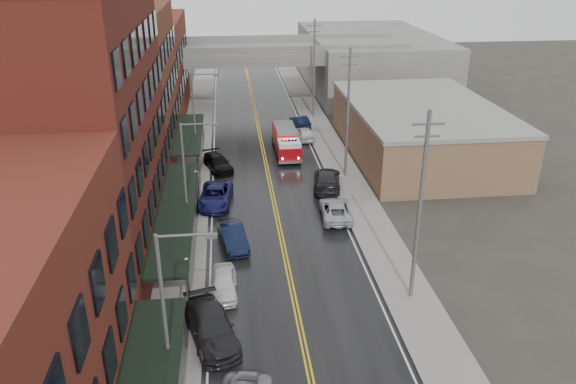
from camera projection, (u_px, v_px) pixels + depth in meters
road at (274, 202)px, 47.73m from camera, size 11.00×160.00×0.02m
sidewalk_left at (187, 205)px, 46.97m from camera, size 3.00×160.00×0.15m
sidewalk_right at (358, 197)px, 48.44m from camera, size 3.00×160.00×0.15m
curb_left at (207, 204)px, 47.14m from camera, size 0.30×160.00×0.15m
curb_right at (339, 198)px, 48.28m from camera, size 0.30×160.00×0.15m
brick_building_b at (78, 131)px, 36.39m from camera, size 9.00×20.00×18.00m
brick_building_c at (123, 90)px, 52.90m from camera, size 9.00×15.00×15.00m
brick_building_far at (147, 68)px, 69.41m from camera, size 9.00×20.00×12.00m
tan_building at (421, 132)px, 57.42m from camera, size 14.00×22.00×5.00m
right_far_block at (370, 61)px, 84.28m from camera, size 18.00×30.00×8.00m
awning_1 at (176, 210)px, 39.41m from camera, size 2.60×18.00×3.09m
awning_2 at (189, 134)px, 55.31m from camera, size 2.60×13.00×3.09m
globe_lamp_1 at (187, 270)px, 33.43m from camera, size 0.44×0.44×3.12m
globe_lamp_2 at (196, 180)px, 46.15m from camera, size 0.44×0.44×3.12m
street_lamp_0 at (169, 310)px, 24.98m from camera, size 2.64×0.22×9.00m
street_lamp_1 at (188, 175)px, 39.52m from camera, size 2.64×0.22×9.00m
street_lamp_2 at (197, 113)px, 54.06m from camera, size 2.64×0.22×9.00m
utility_pole_0 at (420, 206)px, 32.28m from camera, size 1.80×0.24×12.00m
utility_pole_1 at (348, 111)px, 50.45m from camera, size 1.80×0.24×12.00m
utility_pole_2 at (314, 67)px, 68.62m from camera, size 1.80×0.24×12.00m
overpass at (252, 60)px, 74.39m from camera, size 40.00×10.00×7.50m
fire_truck at (286, 141)px, 57.97m from camera, size 2.98×7.30×2.66m
parked_car_left_3 at (211, 327)px, 30.83m from camera, size 3.64×6.01×1.63m
parked_car_left_4 at (224, 283)px, 35.02m from camera, size 1.67×4.14×1.41m
parked_car_left_5 at (233, 236)px, 40.52m from camera, size 2.40×4.90×1.55m
parked_car_left_6 at (215, 196)px, 46.97m from camera, size 3.21×5.85×1.55m
parked_car_left_7 at (218, 163)px, 54.27m from camera, size 3.35×5.28×1.42m
parked_car_right_0 at (335, 210)px, 44.72m from camera, size 2.69×5.20×1.40m
parked_car_right_1 at (327, 179)px, 50.16m from camera, size 3.34×6.10×1.68m
parked_car_right_2 at (305, 133)px, 62.66m from camera, size 1.91×4.28×1.43m
parked_car_right_3 at (300, 122)px, 66.95m from camera, size 2.18×4.37×1.38m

